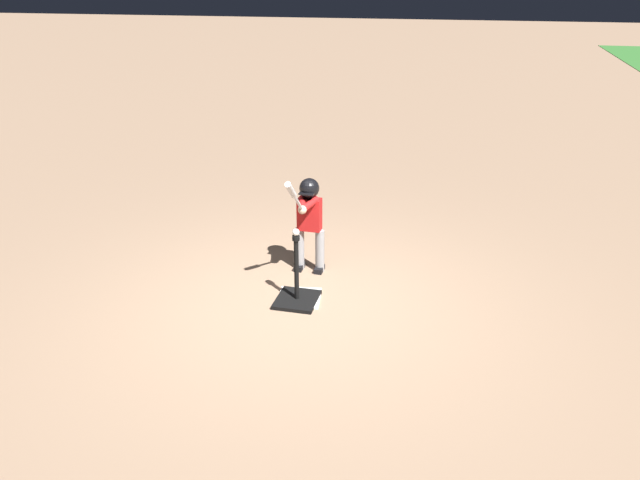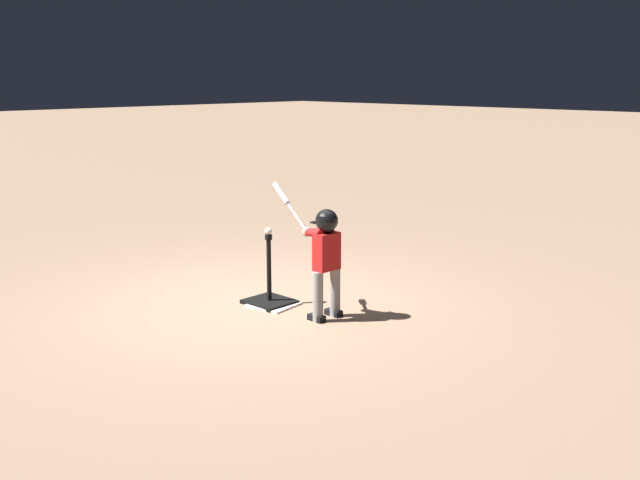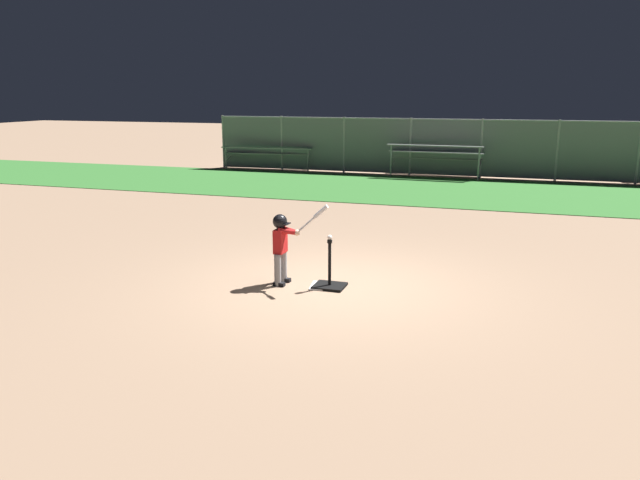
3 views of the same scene
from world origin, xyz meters
name	(u,v)px [view 3 (image 3 of 3)]	position (x,y,z in m)	size (l,w,h in m)	color
ground_plane	(337,286)	(0.00, 0.00, 0.00)	(90.00, 90.00, 0.00)	#93755B
grass_outfield_strip	(430,190)	(0.00, 9.99, 0.01)	(56.00, 5.74, 0.02)	#33702D
backstop_fence	(445,146)	(0.00, 13.42, 1.06)	(17.24, 0.08, 2.02)	#9E9EA3
home_plate	(325,286)	(-0.16, -0.08, 0.01)	(0.44, 0.44, 0.02)	white
batting_tee	(330,281)	(-0.09, -0.08, 0.09)	(0.47, 0.42, 0.75)	black
batter_child	(282,240)	(-0.83, -0.15, 0.70)	(0.89, 0.35, 1.30)	gray
baseball	(330,237)	(-0.09, -0.08, 0.78)	(0.07, 0.07, 0.07)	white
bleachers_far_right	(273,157)	(-6.69, 13.91, 0.43)	(3.66, 2.12, 0.88)	gray
bleachers_far_left	(439,159)	(-0.24, 13.66, 0.57)	(3.32, 2.48, 1.17)	gray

